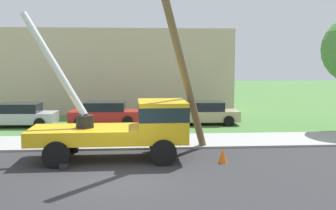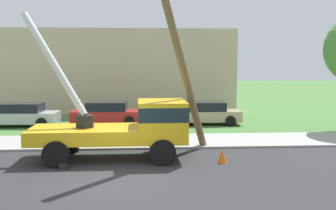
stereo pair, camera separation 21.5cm
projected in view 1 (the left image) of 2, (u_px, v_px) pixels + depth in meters
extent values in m
plane|color=#477538|center=(127.00, 124.00, 25.26)|extent=(120.00, 120.00, 0.00)
cube|color=#2B2B2D|center=(120.00, 179.00, 13.37)|extent=(80.00, 8.96, 0.01)
cube|color=#9E9E99|center=(125.00, 142.00, 19.49)|extent=(80.00, 3.41, 0.10)
cube|color=gold|center=(85.00, 134.00, 15.98)|extent=(4.33, 2.45, 0.55)
cube|color=gold|center=(162.00, 120.00, 16.21)|extent=(1.93, 2.42, 1.60)
cube|color=#19232D|center=(162.00, 112.00, 16.17)|extent=(1.95, 2.44, 0.56)
cylinder|color=black|center=(85.00, 121.00, 15.93)|extent=(0.70, 0.70, 0.50)
cylinder|color=silver|center=(54.00, 63.00, 16.22)|extent=(2.90, 1.62, 4.26)
cube|color=black|center=(64.00, 167.00, 14.59)|extent=(0.30, 0.30, 0.20)
cube|color=black|center=(75.00, 150.00, 17.46)|extent=(0.30, 0.30, 0.20)
cylinder|color=black|center=(163.00, 153.00, 15.13)|extent=(1.00, 0.30, 1.00)
cylinder|color=black|center=(159.00, 140.00, 17.51)|extent=(1.00, 0.30, 1.00)
cylinder|color=black|center=(56.00, 155.00, 14.77)|extent=(1.00, 0.30, 1.00)
cylinder|color=black|center=(67.00, 142.00, 17.15)|extent=(1.00, 0.30, 1.00)
cylinder|color=brown|center=(180.00, 58.00, 16.56)|extent=(2.91, 3.37, 8.27)
cone|color=orange|center=(223.00, 156.00, 15.57)|extent=(0.36, 0.36, 0.56)
cube|color=#B7B7BF|center=(19.00, 118.00, 24.39)|extent=(4.46, 1.96, 0.65)
cube|color=black|center=(19.00, 108.00, 24.32)|extent=(2.52, 1.75, 0.55)
cylinder|color=black|center=(40.00, 123.00, 23.58)|extent=(0.64, 0.22, 0.64)
cylinder|color=black|center=(47.00, 119.00, 25.36)|extent=(0.64, 0.22, 0.64)
cylinder|color=black|center=(1.00, 119.00, 25.24)|extent=(0.64, 0.22, 0.64)
cube|color=#B21E1E|center=(105.00, 116.00, 25.25)|extent=(4.47, 1.99, 0.65)
cube|color=black|center=(105.00, 106.00, 25.19)|extent=(2.53, 1.76, 0.55)
cylinder|color=black|center=(128.00, 121.00, 24.43)|extent=(0.64, 0.22, 0.64)
cylinder|color=black|center=(129.00, 117.00, 26.22)|extent=(0.64, 0.22, 0.64)
cylinder|color=black|center=(80.00, 121.00, 24.33)|extent=(0.64, 0.22, 0.64)
cylinder|color=black|center=(85.00, 117.00, 26.12)|extent=(0.64, 0.22, 0.64)
cube|color=tan|center=(203.00, 116.00, 25.32)|extent=(4.43, 1.88, 0.65)
cube|color=black|center=(203.00, 106.00, 25.26)|extent=(2.50, 1.70, 0.55)
cylinder|color=black|center=(229.00, 121.00, 24.54)|extent=(0.64, 0.22, 0.64)
cylinder|color=black|center=(223.00, 117.00, 26.33)|extent=(0.64, 0.22, 0.64)
cylinder|color=black|center=(182.00, 121.00, 24.37)|extent=(0.64, 0.22, 0.64)
cylinder|color=black|center=(179.00, 117.00, 26.15)|extent=(0.64, 0.22, 0.64)
cube|color=#C6B293|center=(116.00, 71.00, 32.41)|extent=(18.00, 6.00, 6.40)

